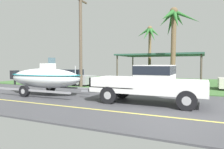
{
  "coord_description": "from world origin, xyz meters",
  "views": [
    {
      "loc": [
        1.13,
        -8.91,
        1.83
      ],
      "look_at": [
        -3.64,
        1.61,
        1.25
      ],
      "focal_mm": 32.38,
      "sensor_mm": 36.0,
      "label": 1
    }
  ],
  "objects_px": {
    "utility_pole": "(81,38)",
    "pickup_truck_towing": "(155,82)",
    "palm_tree_near_right": "(150,39)",
    "parked_sedan_far": "(68,77)",
    "carport_awning": "(161,56)",
    "boat_on_trailer": "(45,78)",
    "palm_tree_mid": "(174,28)"
  },
  "relations": [
    {
      "from": "boat_on_trailer",
      "to": "palm_tree_near_right",
      "type": "relative_size",
      "value": 0.99
    },
    {
      "from": "palm_tree_near_right",
      "to": "utility_pole",
      "type": "xyz_separation_m",
      "value": [
        -3.15,
        -9.65,
        -0.87
      ]
    },
    {
      "from": "parked_sedan_far",
      "to": "pickup_truck_towing",
      "type": "bearing_deg",
      "value": -30.6
    },
    {
      "from": "parked_sedan_far",
      "to": "palm_tree_near_right",
      "type": "height_order",
      "value": "palm_tree_near_right"
    },
    {
      "from": "parked_sedan_far",
      "to": "palm_tree_near_right",
      "type": "bearing_deg",
      "value": 59.19
    },
    {
      "from": "carport_awning",
      "to": "palm_tree_near_right",
      "type": "distance_m",
      "value": 4.01
    },
    {
      "from": "parked_sedan_far",
      "to": "carport_awning",
      "type": "height_order",
      "value": "carport_awning"
    },
    {
      "from": "parked_sedan_far",
      "to": "carport_awning",
      "type": "bearing_deg",
      "value": 39.34
    },
    {
      "from": "parked_sedan_far",
      "to": "palm_tree_near_right",
      "type": "relative_size",
      "value": 0.74
    },
    {
      "from": "parked_sedan_far",
      "to": "palm_tree_mid",
      "type": "relative_size",
      "value": 0.74
    },
    {
      "from": "carport_awning",
      "to": "palm_tree_near_right",
      "type": "height_order",
      "value": "palm_tree_near_right"
    },
    {
      "from": "parked_sedan_far",
      "to": "utility_pole",
      "type": "xyz_separation_m",
      "value": [
        2.02,
        -0.99,
        3.2
      ]
    },
    {
      "from": "boat_on_trailer",
      "to": "utility_pole",
      "type": "distance_m",
      "value": 5.1
    },
    {
      "from": "pickup_truck_towing",
      "to": "utility_pole",
      "type": "relative_size",
      "value": 0.73
    },
    {
      "from": "pickup_truck_towing",
      "to": "boat_on_trailer",
      "type": "height_order",
      "value": "boat_on_trailer"
    },
    {
      "from": "boat_on_trailer",
      "to": "parked_sedan_far",
      "type": "height_order",
      "value": "boat_on_trailer"
    },
    {
      "from": "boat_on_trailer",
      "to": "palm_tree_mid",
      "type": "bearing_deg",
      "value": 47.88
    },
    {
      "from": "palm_tree_near_right",
      "to": "palm_tree_mid",
      "type": "height_order",
      "value": "palm_tree_mid"
    },
    {
      "from": "palm_tree_near_right",
      "to": "utility_pole",
      "type": "height_order",
      "value": "utility_pole"
    },
    {
      "from": "utility_pole",
      "to": "pickup_truck_towing",
      "type": "bearing_deg",
      "value": -31.85
    },
    {
      "from": "pickup_truck_towing",
      "to": "boat_on_trailer",
      "type": "xyz_separation_m",
      "value": [
        -6.62,
        0.0,
        0.02
      ]
    },
    {
      "from": "palm_tree_mid",
      "to": "utility_pole",
      "type": "height_order",
      "value": "utility_pole"
    },
    {
      "from": "parked_sedan_far",
      "to": "carport_awning",
      "type": "relative_size",
      "value": 0.59
    },
    {
      "from": "boat_on_trailer",
      "to": "parked_sedan_far",
      "type": "bearing_deg",
      "value": 112.94
    },
    {
      "from": "carport_awning",
      "to": "palm_tree_mid",
      "type": "bearing_deg",
      "value": -65.86
    },
    {
      "from": "pickup_truck_towing",
      "to": "carport_awning",
      "type": "relative_size",
      "value": 0.69
    },
    {
      "from": "carport_awning",
      "to": "palm_tree_mid",
      "type": "height_order",
      "value": "palm_tree_mid"
    },
    {
      "from": "pickup_truck_towing",
      "to": "parked_sedan_far",
      "type": "relative_size",
      "value": 1.17
    },
    {
      "from": "parked_sedan_far",
      "to": "palm_tree_mid",
      "type": "bearing_deg",
      "value": 12.67
    },
    {
      "from": "carport_awning",
      "to": "pickup_truck_towing",
      "type": "bearing_deg",
      "value": -80.55
    },
    {
      "from": "pickup_truck_towing",
      "to": "carport_awning",
      "type": "distance_m",
      "value": 11.24
    },
    {
      "from": "parked_sedan_far",
      "to": "carport_awning",
      "type": "distance_m",
      "value": 9.28
    }
  ]
}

